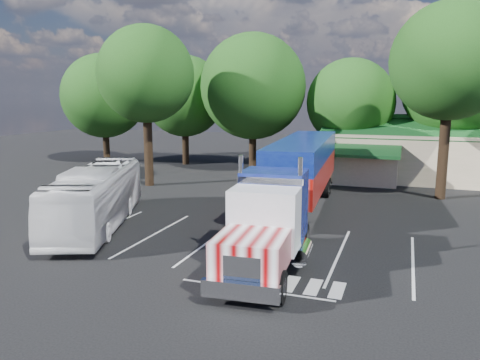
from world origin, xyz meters
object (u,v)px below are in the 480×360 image
(woman, at_px, (260,210))
(silver_sedan, at_px, (366,173))
(bicycle, at_px, (280,204))
(tour_bus, at_px, (97,197))
(semi_truck, at_px, (297,175))

(woman, xyz_separation_m, silver_sedan, (4.34, 16.68, -0.29))
(bicycle, bearing_deg, tour_bus, -149.41)
(silver_sedan, bearing_deg, bicycle, 177.98)
(semi_truck, xyz_separation_m, woman, (-1.56, -2.04, -1.70))
(woman, distance_m, tour_bus, 9.11)
(woman, xyz_separation_m, bicycle, (0.20, 3.68, -0.45))
(bicycle, relative_size, tour_bus, 0.17)
(woman, relative_size, bicycle, 0.98)
(semi_truck, height_order, woman, semi_truck)
(woman, bearing_deg, bicycle, -10.91)
(silver_sedan, bearing_deg, woman, -178.94)
(silver_sedan, bearing_deg, tour_bus, 162.02)
(tour_bus, height_order, silver_sedan, tour_bus)
(woman, distance_m, silver_sedan, 17.23)
(semi_truck, distance_m, silver_sedan, 15.03)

